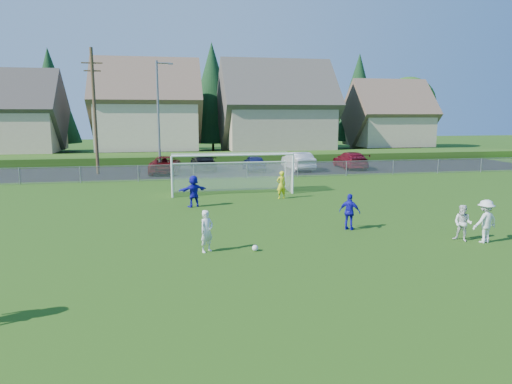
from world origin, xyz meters
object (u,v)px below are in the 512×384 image
at_px(player_blue_b, 194,191).
at_px(car_d, 203,162).
at_px(car_e, 254,163).
at_px(player_white_c, 485,221).
at_px(car_g, 350,160).
at_px(player_blue_a, 350,212).
at_px(player_white_b, 463,223).
at_px(goalkeeper, 281,185).
at_px(soccer_ball, 255,248).
at_px(car_f, 298,161).
at_px(soccer_goal, 231,167).
at_px(car_c, 165,165).
at_px(player_white_a, 207,231).

distance_m(player_blue_b, car_d, 15.80).
height_order(car_d, car_e, car_d).
height_order(player_white_c, car_g, player_white_c).
xyz_separation_m(player_white_c, player_blue_a, (-4.32, 2.81, -0.06)).
relative_size(player_white_b, car_e, 0.35).
distance_m(goalkeeper, car_d, 14.65).
height_order(soccer_ball, player_blue_b, player_blue_b).
relative_size(player_white_b, car_d, 0.29).
bearing_deg(player_white_c, car_f, -99.47).
height_order(player_blue_b, soccer_goal, soccer_goal).
height_order(car_d, car_f, car_f).
bearing_deg(soccer_ball, soccer_goal, 86.00).
bearing_deg(car_g, soccer_ball, 64.27).
bearing_deg(soccer_goal, player_blue_a, -70.15).
height_order(player_white_c, car_c, player_white_c).
bearing_deg(soccer_ball, car_c, 98.13).
bearing_deg(car_e, car_c, 1.43).
relative_size(car_f, soccer_goal, 0.65).
height_order(goalkeeper, car_d, goalkeeper).
height_order(player_white_c, player_blue_a, player_white_c).
xyz_separation_m(player_white_a, car_c, (-1.54, 22.47, -0.04)).
relative_size(soccer_ball, car_e, 0.06).
distance_m(player_white_a, soccer_goal, 12.40).
bearing_deg(player_white_b, player_blue_a, -160.54).
relative_size(player_white_a, player_blue_a, 0.98).
bearing_deg(soccer_ball, car_e, 79.37).
height_order(car_e, car_g, car_g).
bearing_deg(player_white_b, car_g, 131.61).
relative_size(player_white_b, car_f, 0.30).
height_order(car_c, car_e, car_c).
bearing_deg(goalkeeper, player_blue_b, 4.32).
distance_m(player_white_a, player_blue_b, 8.13).
bearing_deg(soccer_goal, player_blue_b, -122.88).
height_order(player_white_c, player_blue_b, player_blue_b).
distance_m(goalkeeper, car_c, 14.52).
xyz_separation_m(goalkeeper, soccer_goal, (-2.57, 2.53, 0.82)).
bearing_deg(player_white_b, car_e, 153.31).
distance_m(player_blue_a, goalkeeper, 7.65).
distance_m(player_white_b, soccer_goal, 14.55).
distance_m(player_white_a, car_d, 23.89).
bearing_deg(car_f, player_white_b, 86.95).
height_order(player_blue_b, car_d, player_blue_b).
height_order(player_blue_a, soccer_goal, soccer_goal).
bearing_deg(player_white_a, car_c, 56.54).
xyz_separation_m(player_white_b, goalkeeper, (-4.69, 10.05, 0.10)).
xyz_separation_m(soccer_ball, car_c, (-3.24, 22.71, 0.60)).
bearing_deg(car_d, player_blue_b, 83.19).
bearing_deg(player_white_c, car_e, -90.06).
distance_m(soccer_ball, car_d, 24.07).
bearing_deg(soccer_goal, player_white_c, -58.33).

